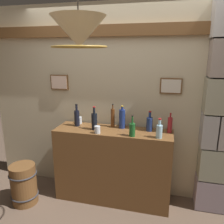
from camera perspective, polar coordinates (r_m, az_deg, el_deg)
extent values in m
cube|color=beige|center=(3.05, 1.58, 2.36)|extent=(3.76, 0.08, 2.55)
cube|color=brown|center=(2.93, 1.45, 20.02)|extent=(3.76, 0.10, 0.14)
cube|color=brown|center=(3.24, -13.17, 7.37)|extent=(0.26, 0.03, 0.21)
cube|color=beige|center=(3.22, -13.30, 7.33)|extent=(0.23, 0.01, 0.18)
cube|color=brown|center=(2.88, 14.74, 6.41)|extent=(0.26, 0.03, 0.19)
cube|color=beige|center=(2.87, 14.74, 6.37)|extent=(0.23, 0.01, 0.16)
cube|color=#9E8F9C|center=(3.31, 23.39, -17.88)|extent=(0.35, 0.33, 0.40)
cube|color=gray|center=(3.11, 24.18, -11.37)|extent=(0.34, 0.33, 0.40)
cube|color=#9C9793|center=(2.95, 23.19, -4.01)|extent=(0.17, 0.33, 0.40)
cube|color=gray|center=(2.87, 25.92, 3.80)|extent=(0.36, 0.33, 0.40)
cube|color=brown|center=(3.05, 0.23, -13.36)|extent=(1.49, 0.43, 0.98)
cylinder|color=#603214|center=(2.94, 0.19, -1.52)|extent=(0.05, 0.05, 0.24)
cylinder|color=#603214|center=(2.90, 0.19, 1.28)|extent=(0.02, 0.02, 0.05)
cylinder|color=black|center=(2.89, 0.19, 1.91)|extent=(0.02, 0.02, 0.01)
cylinder|color=navy|center=(2.83, 9.48, -3.10)|extent=(0.08, 0.08, 0.17)
cylinder|color=navy|center=(2.80, 9.59, -0.73)|extent=(0.03, 0.03, 0.07)
cylinder|color=maroon|center=(2.79, 9.62, 0.10)|extent=(0.04, 0.04, 0.01)
cylinder|color=black|center=(2.85, -4.51, -2.46)|extent=(0.07, 0.07, 0.21)
cylinder|color=black|center=(2.81, -4.57, 0.38)|extent=(0.03, 0.03, 0.08)
cylinder|color=maroon|center=(2.79, -4.59, 1.28)|extent=(0.03, 0.03, 0.01)
cylinder|color=#1A5723|center=(2.63, 5.14, -4.55)|extent=(0.07, 0.07, 0.15)
cylinder|color=#1A5723|center=(2.60, 5.20, -2.02)|extent=(0.02, 0.02, 0.09)
cylinder|color=black|center=(2.58, 5.23, -0.95)|extent=(0.02, 0.02, 0.01)
cylinder|color=#A0CBDC|center=(2.63, 11.89, -4.90)|extent=(0.07, 0.07, 0.15)
cylinder|color=#A0CBDC|center=(2.59, 12.02, -2.59)|extent=(0.03, 0.03, 0.07)
cylinder|color=maroon|center=(2.58, 12.06, -1.75)|extent=(0.04, 0.04, 0.01)
cylinder|color=maroon|center=(2.83, 14.48, -3.23)|extent=(0.06, 0.06, 0.19)
cylinder|color=maroon|center=(2.79, 14.64, -0.93)|extent=(0.02, 0.02, 0.04)
cylinder|color=maroon|center=(2.78, 14.67, -0.37)|extent=(0.02, 0.02, 0.01)
cylinder|color=navy|center=(2.89, 2.59, -1.77)|extent=(0.08, 0.08, 0.25)
cylinder|color=navy|center=(2.86, 2.62, 0.98)|extent=(0.03, 0.03, 0.04)
cylinder|color=#B7932D|center=(2.85, 2.63, 1.49)|extent=(0.03, 0.03, 0.01)
cylinder|color=black|center=(3.02, -8.90, -1.61)|extent=(0.07, 0.07, 0.21)
cylinder|color=black|center=(2.98, -9.01, 1.05)|extent=(0.03, 0.03, 0.08)
cylinder|color=black|center=(2.97, -9.04, 1.90)|extent=(0.03, 0.03, 0.01)
cylinder|color=silver|center=(2.73, -3.73, -4.50)|extent=(0.07, 0.07, 0.09)
cylinder|color=silver|center=(3.13, -8.28, -2.08)|extent=(0.07, 0.07, 0.09)
cone|color=beige|center=(1.85, -8.41, 19.53)|extent=(0.43, 0.43, 0.24)
torus|color=#AD8433|center=(1.85, -8.28, 16.06)|extent=(0.44, 0.44, 0.02)
cylinder|color=brown|center=(3.29, -21.48, -16.67)|extent=(0.33, 0.33, 0.54)
torus|color=#333338|center=(3.21, -21.73, -14.37)|extent=(0.35, 0.35, 0.02)
torus|color=#333338|center=(3.37, -21.22, -18.86)|extent=(0.35, 0.35, 0.02)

